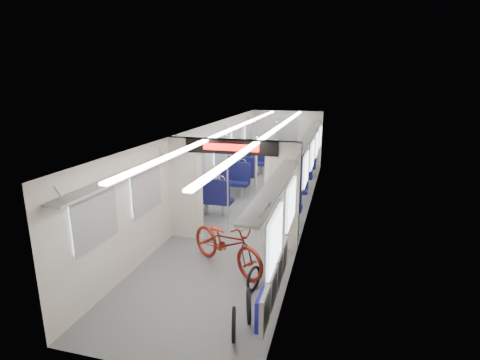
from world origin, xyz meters
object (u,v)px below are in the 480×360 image
(bicycle, at_px, (227,243))
(stanchion_far_left, at_px, (255,157))
(bike_hoop_a, at_px, (234,326))
(stanchion_near_left, at_px, (228,182))
(bike_hoop_c, at_px, (254,280))
(stanchion_far_right, at_px, (276,158))
(seat_bay_far_right, at_px, (302,168))
(seat_bay_near_left, at_px, (225,186))
(seat_bay_near_right, at_px, (289,194))
(bike_hoop_b, at_px, (249,307))
(stanchion_near_right, at_px, (256,187))
(seat_bay_far_left, at_px, (250,164))
(flip_bench, at_px, (274,279))

(bicycle, relative_size, stanchion_far_left, 0.85)
(bike_hoop_a, height_order, stanchion_near_left, stanchion_near_left)
(bike_hoop_c, distance_m, stanchion_far_right, 5.85)
(seat_bay_far_right, bearing_deg, stanchion_near_left, -105.17)
(bike_hoop_c, height_order, seat_bay_near_left, seat_bay_near_left)
(bike_hoop_c, height_order, seat_bay_near_right, seat_bay_near_right)
(bike_hoop_b, bearing_deg, bike_hoop_a, -102.67)
(stanchion_near_right, bearing_deg, seat_bay_far_left, 105.42)
(bicycle, xyz_separation_m, stanchion_near_right, (0.16, 1.75, 0.64))
(bike_hoop_a, bearing_deg, seat_bay_far_right, 90.03)
(flip_bench, bearing_deg, seat_bay_far_right, 93.04)
(bicycle, bearing_deg, flip_bench, -104.47)
(bicycle, xyz_separation_m, stanchion_near_left, (-0.58, 1.97, 0.64))
(bike_hoop_c, relative_size, seat_bay_far_right, 0.23)
(bicycle, bearing_deg, bike_hoop_a, -127.62)
(flip_bench, distance_m, stanchion_near_right, 3.16)
(bicycle, relative_size, bike_hoop_b, 3.65)
(bike_hoop_a, xyz_separation_m, stanchion_far_right, (-0.67, 7.05, 0.93))
(bike_hoop_a, height_order, stanchion_far_left, stanchion_far_left)
(seat_bay_near_left, distance_m, seat_bay_near_right, 1.88)
(seat_bay_far_left, bearing_deg, bike_hoop_b, -76.33)
(stanchion_near_left, bearing_deg, bike_hoop_c, -64.39)
(bike_hoop_b, bearing_deg, stanchion_near_right, 101.02)
(seat_bay_far_left, distance_m, stanchion_far_left, 1.65)
(flip_bench, bearing_deg, bike_hoop_a, -118.41)
(bike_hoop_a, height_order, bike_hoop_c, bike_hoop_a)
(bike_hoop_a, xyz_separation_m, bike_hoop_b, (0.10, 0.45, 0.02))
(stanchion_near_left, bearing_deg, bike_hoop_a, -71.96)
(seat_bay_near_right, height_order, seat_bay_far_right, seat_bay_far_right)
(bicycle, relative_size, stanchion_near_right, 0.85)
(stanchion_near_left, relative_size, stanchion_far_left, 1.00)
(bicycle, bearing_deg, stanchion_far_left, 39.96)
(seat_bay_near_right, distance_m, seat_bay_far_right, 3.26)
(bike_hoop_a, xyz_separation_m, seat_bay_far_right, (-0.01, 8.65, 0.30))
(seat_bay_far_right, bearing_deg, seat_bay_near_left, -121.43)
(bike_hoop_c, height_order, seat_bay_far_right, seat_bay_far_right)
(bike_hoop_a, relative_size, bike_hoop_c, 1.10)
(stanchion_near_right, bearing_deg, bike_hoop_b, -78.98)
(seat_bay_far_left, bearing_deg, flip_bench, -73.67)
(bicycle, bearing_deg, seat_bay_far_left, 42.93)
(seat_bay_far_left, xyz_separation_m, stanchion_near_left, (0.59, -4.64, 0.57))
(flip_bench, bearing_deg, stanchion_near_left, 118.13)
(bicycle, xyz_separation_m, bike_hoop_a, (0.70, -1.97, -0.29))
(bike_hoop_b, bearing_deg, flip_bench, 45.31)
(seat_bay_near_left, relative_size, seat_bay_far_left, 0.97)
(seat_bay_near_left, bearing_deg, seat_bay_far_right, 58.57)
(flip_bench, bearing_deg, stanchion_near_right, 107.82)
(bike_hoop_c, xyz_separation_m, stanchion_near_right, (-0.51, 2.40, 0.95))
(stanchion_near_left, bearing_deg, flip_bench, -61.87)
(flip_bench, bearing_deg, bike_hoop_c, 128.50)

